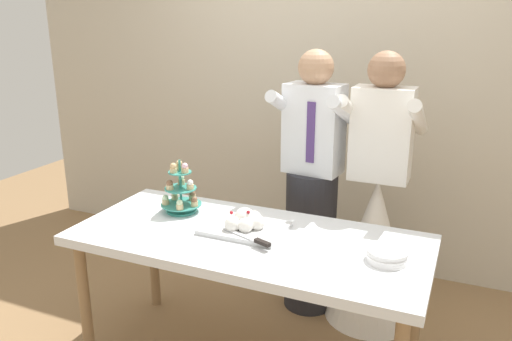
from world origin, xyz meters
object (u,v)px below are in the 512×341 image
at_px(plate_stack, 387,256).
at_px(person_groom, 312,198).
at_px(dessert_table, 248,249).
at_px(cupcake_stand, 181,193).
at_px(person_bride, 375,232).
at_px(main_cake_tray, 245,224).

distance_m(plate_stack, person_groom, 0.94).
distance_m(dessert_table, cupcake_stand, 0.54).
bearing_deg(dessert_table, cupcake_stand, 162.88).
bearing_deg(cupcake_stand, person_bride, 31.18).
xyz_separation_m(cupcake_stand, person_bride, (0.99, 0.60, -0.31)).
relative_size(person_groom, person_bride, 1.00).
bearing_deg(main_cake_tray, person_groom, 77.74).
distance_m(main_cake_tray, person_groom, 0.70).
bearing_deg(dessert_table, plate_stack, -0.44).
relative_size(main_cake_tray, plate_stack, 2.25).
height_order(dessert_table, main_cake_tray, main_cake_tray).
bearing_deg(plate_stack, cupcake_stand, 172.54).
xyz_separation_m(person_groom, person_bride, (0.40, 0.02, -0.16)).
bearing_deg(main_cake_tray, person_bride, 51.97).
height_order(plate_stack, person_bride, person_bride).
xyz_separation_m(dessert_table, person_bride, (0.51, 0.75, -0.12)).
relative_size(cupcake_stand, person_bride, 0.18).
xyz_separation_m(main_cake_tray, person_bride, (0.55, 0.70, -0.23)).
distance_m(cupcake_stand, person_bride, 1.20).
distance_m(dessert_table, plate_stack, 0.70).
bearing_deg(person_groom, dessert_table, -98.41).
relative_size(dessert_table, cupcake_stand, 5.90).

